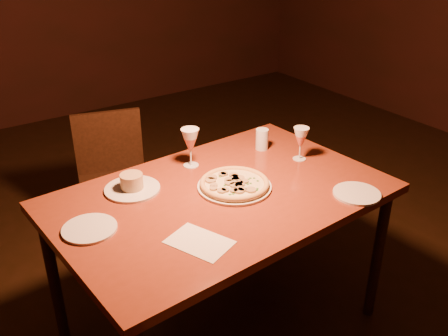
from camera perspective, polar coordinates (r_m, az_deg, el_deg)
floor at (r=2.71m, az=5.27°, el=-16.97°), size 7.00×7.00×0.00m
dining_table at (r=2.24m, az=-0.33°, el=-4.39°), size 1.51×1.02×0.78m
chair_far at (r=3.07m, az=-12.49°, el=-0.88°), size 0.50×0.50×0.84m
pizza_plate at (r=2.23m, az=1.20°, el=-1.85°), size 0.33×0.33×0.04m
ramekin_saucer at (r=2.25m, az=-10.47°, el=-1.93°), size 0.25×0.25×0.08m
wine_glass_far at (r=2.40m, az=-3.85°, el=2.33°), size 0.09×0.09×0.19m
wine_glass_right at (r=2.49m, az=8.73°, el=2.77°), size 0.08×0.08×0.17m
water_tumbler at (r=2.60m, az=4.37°, el=3.30°), size 0.07×0.07×0.11m
side_plate_left at (r=2.02m, az=-15.12°, el=-6.71°), size 0.21×0.21×0.01m
side_plate_near at (r=2.26m, az=14.93°, el=-2.84°), size 0.21×0.21×0.01m
menu_card at (r=1.89m, az=-2.82°, el=-8.45°), size 0.24×0.28×0.00m
pendant_light at (r=1.93m, az=-0.41°, el=18.49°), size 0.12×0.12×0.12m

